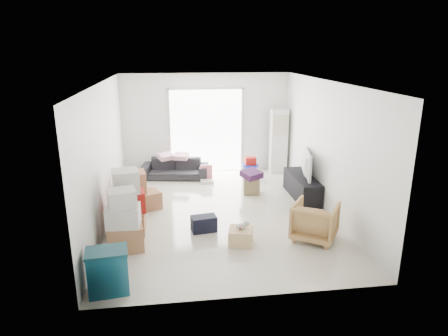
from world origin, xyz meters
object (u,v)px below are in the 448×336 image
television (303,173)px  kids_table (250,163)px  sofa (175,166)px  armchair (315,219)px  ottoman (251,186)px  wood_crate (241,236)px  storage_bins (108,271)px  tv_console (302,187)px  ac_tower (278,141)px

television → kids_table: bearing=43.8°
sofa → armchair: (2.44, -3.92, 0.04)m
television → kids_table: size_ratio=1.74×
ottoman → wood_crate: (-0.69, -2.49, -0.05)m
armchair → storage_bins: bearing=52.8°
kids_table → storage_bins: bearing=-121.8°
tv_console → ottoman: size_ratio=4.13×
ottoman → kids_table: (0.20, 1.13, 0.22)m
tv_console → kids_table: (-0.91, 1.54, 0.15)m
armchair → wood_crate: armchair is taller
tv_console → sofa: 3.43m
armchair → ottoman: 2.58m
armchair → ottoman: (-0.66, 2.49, -0.20)m
sofa → wood_crate: 4.07m
ac_tower → armchair: bearing=-95.6°
storage_bins → wood_crate: (2.10, 1.20, -0.19)m
ac_tower → wood_crate: size_ratio=4.22×
television → storage_bins: (-3.90, -3.28, -0.25)m
ac_tower → ottoman: (-1.06, -1.58, -0.69)m
armchair → storage_bins: (-3.45, -1.20, -0.05)m
storage_bins → sofa: bearing=78.8°
ac_tower → television: size_ratio=1.73×
storage_bins → ottoman: bearing=52.9°
storage_bins → kids_table: (2.99, 4.81, 0.08)m
armchair → storage_bins: armchair is taller
ac_tower → wood_crate: 4.49m
ac_tower → armchair: size_ratio=2.30×
television → ac_tower: bearing=14.6°
television → tv_console: bearing=0.0°
tv_console → ottoman: 1.18m
storage_bins → ottoman: (2.79, 3.68, -0.14)m
television → ottoman: television is taller
ottoman → tv_console: bearing=-20.1°
tv_console → armchair: bearing=-102.2°
storage_bins → tv_console: bearing=40.0°
ottoman → wood_crate: 2.58m
armchair → storage_bins: 3.65m
armchair → kids_table: 3.65m
television → storage_bins: 5.10m
wood_crate → sofa: bearing=105.5°
tv_console → sofa: size_ratio=0.88×
ac_tower → tv_console: size_ratio=1.14×
tv_console → wood_crate: tv_console is taller
ac_tower → wood_crate: bearing=-113.3°
tv_console → armchair: armchair is taller
ac_tower → sofa: 2.89m
armchair → ottoman: armchair is taller
ac_tower → television: ac_tower is taller
kids_table → sofa: bearing=171.3°
ottoman → armchair: bearing=-75.2°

